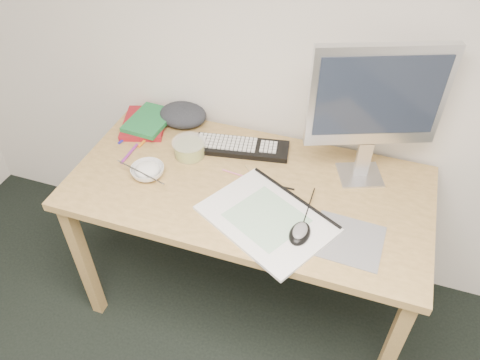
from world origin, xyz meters
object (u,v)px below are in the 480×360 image
at_px(desk, 248,200).
at_px(monitor, 377,101).
at_px(rice_bowl, 148,172).
at_px(sketchpad, 267,219).
at_px(keyboard, 241,147).

bearing_deg(desk, monitor, 25.66).
bearing_deg(monitor, rice_bowl, 177.50).
distance_m(sketchpad, keyboard, 0.42).
height_order(desk, keyboard, keyboard).
relative_size(desk, rice_bowl, 10.53).
xyz_separation_m(desk, sketchpad, (0.12, -0.16, 0.09)).
height_order(desk, sketchpad, sketchpad).
relative_size(keyboard, rice_bowl, 3.00).
xyz_separation_m(desk, rice_bowl, (-0.39, -0.08, 0.10)).
bearing_deg(sketchpad, keyboard, 149.78).
bearing_deg(keyboard, monitor, -10.26).
height_order(keyboard, rice_bowl, rice_bowl).
relative_size(monitor, rice_bowl, 4.22).
relative_size(sketchpad, monitor, 0.80).
relative_size(desk, monitor, 2.49).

